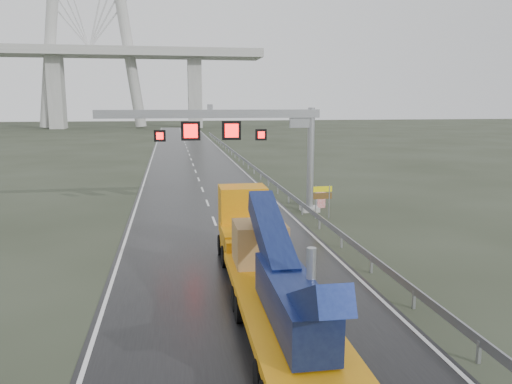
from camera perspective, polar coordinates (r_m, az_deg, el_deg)
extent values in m
plane|color=#2A2F21|center=(17.18, 0.00, -15.82)|extent=(400.00, 400.00, 0.00)
cube|color=black|center=(55.79, -6.92, 2.36)|extent=(11.00, 200.00, 0.02)
cube|color=#9E9E99|center=(35.33, 6.14, -1.94)|extent=(1.20, 1.20, 0.30)
cylinder|color=#9BA0A4|center=(34.77, 6.25, 3.63)|extent=(0.48, 0.48, 7.20)
cube|color=#9BA0A4|center=(33.33, -5.27, 8.88)|extent=(14.80, 0.55, 0.55)
cube|color=#9BA0A4|center=(34.36, 5.04, 8.09)|extent=(1.40, 0.35, 0.90)
cube|color=#9BA0A4|center=(33.32, -5.28, 9.66)|extent=(0.35, 0.35, 0.35)
cube|color=black|center=(33.24, -7.48, 6.94)|extent=(1.25, 0.25, 1.25)
cube|color=#FF0C0C|center=(33.10, -7.47, 6.92)|extent=(0.90, 0.02, 0.90)
cube|color=black|center=(33.46, -2.82, 7.03)|extent=(1.25, 0.25, 1.25)
cube|color=#FF0C0C|center=(33.32, -2.79, 7.02)|extent=(0.90, 0.02, 0.90)
cube|color=black|center=(33.24, -10.94, 6.32)|extent=(0.75, 0.25, 0.75)
cube|color=#FF0C0C|center=(33.10, -10.94, 6.31)|extent=(0.54, 0.02, 0.54)
cube|color=black|center=(33.77, 0.57, 6.56)|extent=(0.75, 0.25, 0.75)
cube|color=#FF0C0C|center=(33.64, 0.62, 6.55)|extent=(0.54, 0.02, 0.54)
cube|color=#9E9E99|center=(158.59, -21.85, 10.53)|extent=(4.00, 6.00, 21.00)
cube|color=#9E9E99|center=(155.43, -7.00, 11.20)|extent=(4.00, 6.00, 21.00)
cube|color=#C6760B|center=(16.05, 3.33, -13.95)|extent=(2.72, 12.97, 0.32)
cube|color=#C6760B|center=(22.26, -0.45, -5.96)|extent=(2.41, 1.13, 0.46)
cube|color=#C6760B|center=(23.73, -0.99, -5.52)|extent=(2.43, 2.80, 1.11)
cube|color=#C6760B|center=(25.06, -1.54, -2.06)|extent=(2.33, 1.87, 2.40)
cube|color=black|center=(25.92, -1.81, -1.02)|extent=(2.13, 0.07, 1.11)
cube|color=#101A4C|center=(14.88, 4.14, -12.29)|extent=(1.35, 5.56, 1.29)
cube|color=#101A4C|center=(17.52, 1.77, -4.95)|extent=(0.98, 5.10, 2.36)
cube|color=#101A4C|center=(12.50, 6.67, -12.72)|extent=(0.87, 3.67, 2.23)
cylinder|color=#9BA0A4|center=(14.71, 6.32, -9.12)|extent=(0.28, 0.28, 1.48)
cube|color=#B27C50|center=(20.16, 0.42, -5.85)|extent=(2.05, 2.05, 1.66)
cylinder|color=black|center=(18.33, 1.73, -12.50)|extent=(2.69, 0.95, 0.92)
cylinder|color=black|center=(25.30, -1.46, -5.93)|extent=(2.51, 1.04, 1.02)
cylinder|color=#9BA0A4|center=(32.89, 6.84, -1.18)|extent=(0.07, 0.07, 2.19)
cylinder|color=#9BA0A4|center=(33.16, 8.35, -1.12)|extent=(0.07, 0.07, 2.19)
cube|color=#FFF00D|center=(32.86, 7.63, 0.33)|extent=(1.28, 0.11, 0.36)
cube|color=brown|center=(32.94, 7.61, -0.45)|extent=(1.28, 0.11, 0.41)
cube|color=red|center=(36.50, 7.34, -0.90)|extent=(0.74, 0.52, 1.14)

